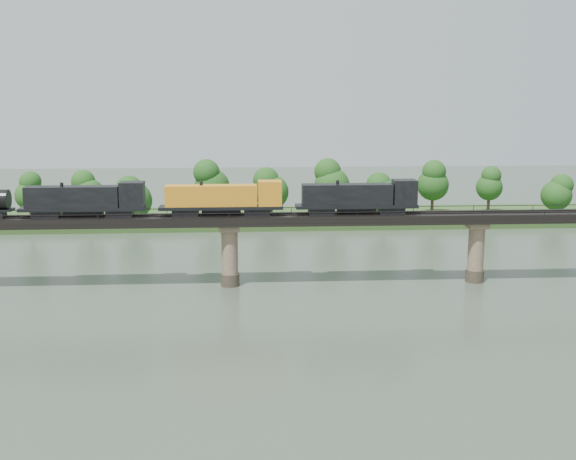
{
  "coord_description": "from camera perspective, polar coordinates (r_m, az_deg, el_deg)",
  "views": [
    {
      "loc": [
        2.58,
        -82.35,
        31.65
      ],
      "look_at": [
        9.31,
        30.0,
        9.0
      ],
      "focal_mm": 45.0,
      "sensor_mm": 36.0,
      "label": 1
    }
  ],
  "objects": [
    {
      "name": "ground",
      "position": [
        88.26,
        -4.95,
        -9.68
      ],
      "size": [
        400.0,
        400.0,
        0.0
      ],
      "primitive_type": "plane",
      "color": "#334032",
      "rests_on": "ground"
    },
    {
      "name": "far_bank",
      "position": [
        170.19,
        -4.24,
        0.9
      ],
      "size": [
        300.0,
        24.0,
        1.6
      ],
      "primitive_type": "cube",
      "color": "#27451B",
      "rests_on": "ground"
    },
    {
      "name": "bridge",
      "position": [
        115.39,
        -4.62,
        -1.78
      ],
      "size": [
        236.0,
        30.0,
        11.5
      ],
      "color": "#473A2D",
      "rests_on": "ground"
    },
    {
      "name": "bridge_superstructure",
      "position": [
        114.12,
        -4.67,
        1.32
      ],
      "size": [
        220.0,
        4.9,
        0.75
      ],
      "color": "black",
      "rests_on": "bridge"
    },
    {
      "name": "far_treeline",
      "position": [
        164.82,
        -7.16,
        3.33
      ],
      "size": [
        289.06,
        17.54,
        13.6
      ],
      "color": "#382619",
      "rests_on": "far_bank"
    },
    {
      "name": "freight_train",
      "position": [
        114.22,
        -8.81,
        2.4
      ],
      "size": [
        78.63,
        3.06,
        5.41
      ],
      "color": "black",
      "rests_on": "bridge"
    }
  ]
}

